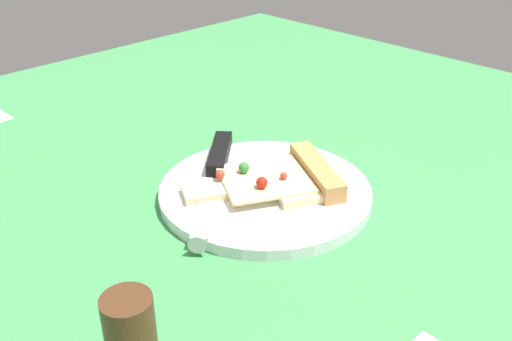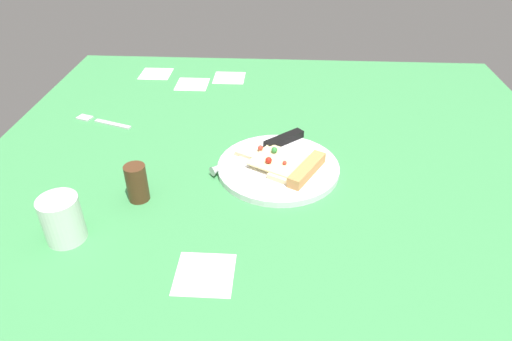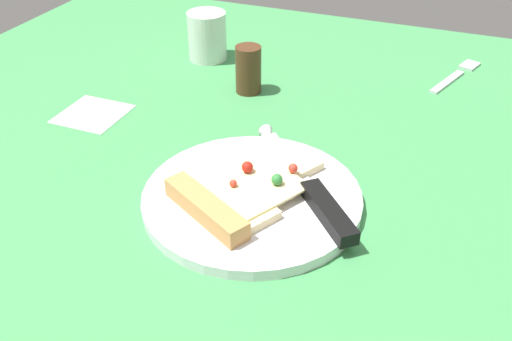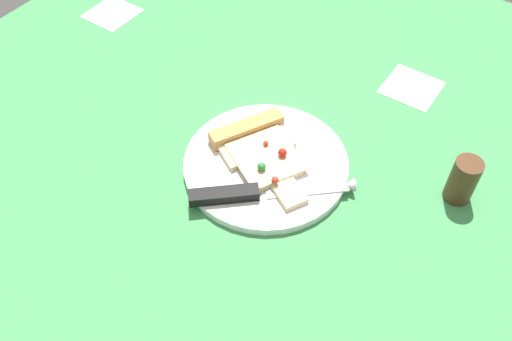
# 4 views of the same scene
# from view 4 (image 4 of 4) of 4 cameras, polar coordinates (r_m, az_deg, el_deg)

# --- Properties ---
(ground_plane) EXTENTS (1.29, 1.29, 0.03)m
(ground_plane) POSITION_cam_4_polar(r_m,az_deg,el_deg) (0.86, 0.99, -0.32)
(ground_plane) COLOR #3D8C4C
(ground_plane) RESTS_ON ground
(plate) EXTENTS (0.25, 0.25, 0.01)m
(plate) POSITION_cam_4_polar(r_m,az_deg,el_deg) (0.84, 1.17, 0.36)
(plate) COLOR silver
(plate) RESTS_ON ground_plane
(pizza_slice) EXTENTS (0.19, 0.15, 0.03)m
(pizza_slice) POSITION_cam_4_polar(r_m,az_deg,el_deg) (0.85, 0.38, 2.18)
(pizza_slice) COLOR beige
(pizza_slice) RESTS_ON plate
(knife) EXTENTS (0.19, 0.17, 0.02)m
(knife) POSITION_cam_4_polar(r_m,az_deg,el_deg) (0.80, -0.00, -2.27)
(knife) COLOR silver
(knife) RESTS_ON plate
(pepper_shaker) EXTENTS (0.04, 0.04, 0.07)m
(pepper_shaker) POSITION_cam_4_polar(r_m,az_deg,el_deg) (0.84, 20.34, -0.93)
(pepper_shaker) COLOR #4C2D19
(pepper_shaker) RESTS_ON ground_plane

